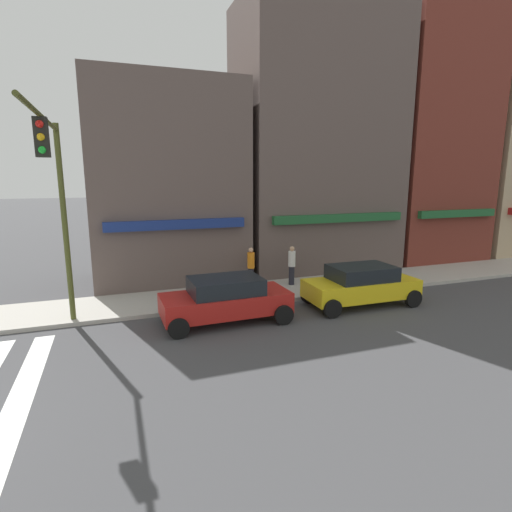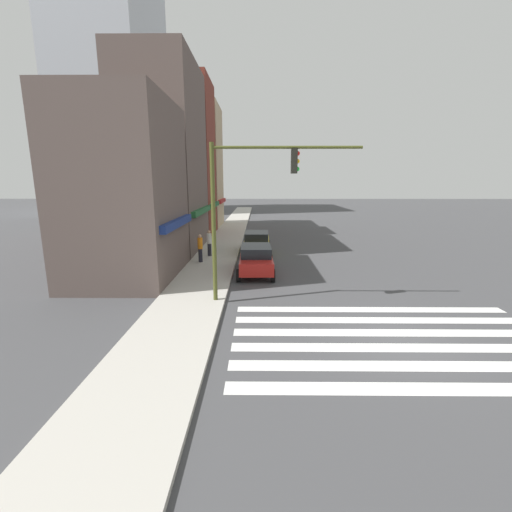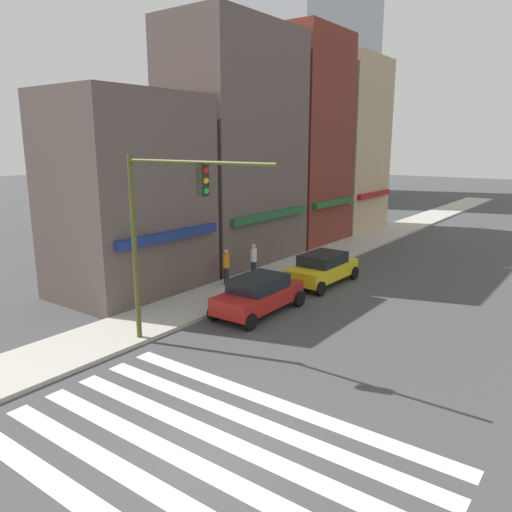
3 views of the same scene
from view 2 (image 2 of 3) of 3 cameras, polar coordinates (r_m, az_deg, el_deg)
name	(u,v)px [view 2 (image 2 of 3)]	position (r m, az deg, el deg)	size (l,w,h in m)	color
ground_plane	(396,340)	(12.51, 22.27, -12.82)	(200.00, 200.00, 0.00)	#424244
sidewalk_left	(169,337)	(12.01, -14.23, -12.95)	(120.00, 3.00, 0.15)	#B2ADA3
crosswalk_stripes	(396,340)	(12.51, 22.27, -12.81)	(6.07, 10.80, 0.01)	silver
storefront_row	(178,166)	(30.86, -12.95, 14.39)	(29.02, 5.30, 14.33)	brown
tower_distant	(115,89)	(67.59, -22.47, 24.30)	(19.96, 13.25, 40.61)	#B2B7C1
traffic_signal	(248,195)	(14.03, -1.41, 10.15)	(0.32, 6.01, 6.64)	#474C1E
sedan_red	(256,259)	(19.48, 0.00, -0.46)	(4.44, 2.02, 1.59)	#B21E19
sedan_yellow	(257,242)	(24.87, 0.11, 2.31)	(4.42, 2.02, 1.59)	yellow
pedestrian_white_shirt	(209,243)	(23.61, -7.80, 2.23)	(0.32, 0.32, 1.77)	#23232D
pedestrian_orange_vest	(200,248)	(21.86, -9.28, 1.39)	(0.32, 0.32, 1.77)	#23232D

